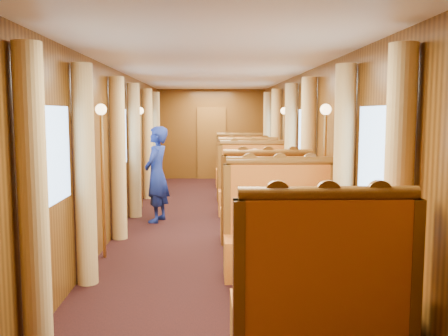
{
  "coord_description": "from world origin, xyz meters",
  "views": [
    {
      "loc": [
        -0.06,
        -7.99,
        1.83
      ],
      "look_at": [
        0.15,
        -0.88,
        1.05
      ],
      "focal_mm": 40.0,
      "sensor_mm": 36.0,
      "label": 1
    }
  ],
  "objects_px": {
    "teapot_right": "(294,228)",
    "teapot_back": "(285,223)",
    "rose_vase_mid": "(259,169)",
    "table_mid": "(259,203)",
    "passenger": "(255,175)",
    "banquette_far_fwd": "(248,180)",
    "banquette_mid_fwd": "(266,212)",
    "table_far": "(244,176)",
    "steward": "(157,174)",
    "banquette_near_aft": "(281,238)",
    "tea_tray": "(290,231)",
    "fruit_plate": "(338,233)",
    "banquette_mid_aft": "(254,191)",
    "table_near": "(297,270)",
    "rose_vase_far": "(245,153)",
    "banquette_far_aft": "(241,169)",
    "banquette_near_fwd": "(321,307)",
    "teapot_left": "(278,226)"
  },
  "relations": [
    {
      "from": "tea_tray",
      "to": "table_mid",
      "type": "bearing_deg",
      "value": 88.78
    },
    {
      "from": "teapot_left",
      "to": "table_mid",
      "type": "bearing_deg",
      "value": 101.05
    },
    {
      "from": "rose_vase_mid",
      "to": "table_mid",
      "type": "bearing_deg",
      "value": -94.07
    },
    {
      "from": "table_far",
      "to": "banquette_far_fwd",
      "type": "distance_m",
      "value": 1.02
    },
    {
      "from": "rose_vase_mid",
      "to": "passenger",
      "type": "height_order",
      "value": "passenger"
    },
    {
      "from": "banquette_far_fwd",
      "to": "banquette_mid_aft",
      "type": "bearing_deg",
      "value": -90.0
    },
    {
      "from": "banquette_far_fwd",
      "to": "passenger",
      "type": "xyz_separation_m",
      "value": [
        -0.0,
        -1.67,
        0.32
      ]
    },
    {
      "from": "banquette_mid_aft",
      "to": "passenger",
      "type": "distance_m",
      "value": 0.38
    },
    {
      "from": "table_near",
      "to": "teapot_right",
      "type": "bearing_deg",
      "value": -112.0
    },
    {
      "from": "table_far",
      "to": "banquette_far_fwd",
      "type": "height_order",
      "value": "banquette_far_fwd"
    },
    {
      "from": "banquette_near_fwd",
      "to": "fruit_plate",
      "type": "relative_size",
      "value": 6.1
    },
    {
      "from": "tea_tray",
      "to": "fruit_plate",
      "type": "bearing_deg",
      "value": -15.87
    },
    {
      "from": "table_far",
      "to": "table_mid",
      "type": "bearing_deg",
      "value": -90.0
    },
    {
      "from": "banquette_near_fwd",
      "to": "table_far",
      "type": "distance_m",
      "value": 8.01
    },
    {
      "from": "banquette_near_aft",
      "to": "tea_tray",
      "type": "xyz_separation_m",
      "value": [
        -0.08,
        -1.05,
        0.33
      ]
    },
    {
      "from": "table_mid",
      "to": "passenger",
      "type": "relative_size",
      "value": 1.38
    },
    {
      "from": "teapot_right",
      "to": "teapot_back",
      "type": "distance_m",
      "value": 0.19
    },
    {
      "from": "banquette_mid_fwd",
      "to": "teapot_back",
      "type": "distance_m",
      "value": 2.46
    },
    {
      "from": "table_near",
      "to": "tea_tray",
      "type": "relative_size",
      "value": 3.09
    },
    {
      "from": "teapot_right",
      "to": "rose_vase_mid",
      "type": "bearing_deg",
      "value": 65.63
    },
    {
      "from": "banquette_near_aft",
      "to": "table_mid",
      "type": "relative_size",
      "value": 1.28
    },
    {
      "from": "banquette_near_aft",
      "to": "table_far",
      "type": "bearing_deg",
      "value": 90.0
    },
    {
      "from": "table_mid",
      "to": "banquette_far_aft",
      "type": "distance_m",
      "value": 4.51
    },
    {
      "from": "tea_tray",
      "to": "steward",
      "type": "xyz_separation_m",
      "value": [
        -1.62,
        3.9,
        0.05
      ]
    },
    {
      "from": "banquette_near_fwd",
      "to": "banquette_far_aft",
      "type": "distance_m",
      "value": 9.03
    },
    {
      "from": "fruit_plate",
      "to": "banquette_far_fwd",
      "type": "bearing_deg",
      "value": 93.16
    },
    {
      "from": "table_far",
      "to": "steward",
      "type": "bearing_deg",
      "value": -118.47
    },
    {
      "from": "table_near",
      "to": "banquette_far_fwd",
      "type": "xyz_separation_m",
      "value": [
        0.0,
        5.99,
        0.05
      ]
    },
    {
      "from": "banquette_near_aft",
      "to": "banquette_near_fwd",
      "type": "bearing_deg",
      "value": -90.0
    },
    {
      "from": "banquette_mid_aft",
      "to": "rose_vase_mid",
      "type": "relative_size",
      "value": 3.72
    },
    {
      "from": "table_mid",
      "to": "passenger",
      "type": "bearing_deg",
      "value": 90.0
    },
    {
      "from": "banquette_mid_fwd",
      "to": "table_far",
      "type": "height_order",
      "value": "banquette_mid_fwd"
    },
    {
      "from": "tea_tray",
      "to": "fruit_plate",
      "type": "distance_m",
      "value": 0.43
    },
    {
      "from": "tea_tray",
      "to": "rose_vase_mid",
      "type": "height_order",
      "value": "rose_vase_mid"
    },
    {
      "from": "table_near",
      "to": "rose_vase_mid",
      "type": "distance_m",
      "value": 3.58
    },
    {
      "from": "banquette_far_fwd",
      "to": "teapot_right",
      "type": "height_order",
      "value": "banquette_far_fwd"
    },
    {
      "from": "teapot_left",
      "to": "fruit_plate",
      "type": "xyz_separation_m",
      "value": [
        0.54,
        -0.02,
        -0.05
      ]
    },
    {
      "from": "steward",
      "to": "banquette_near_fwd",
      "type": "bearing_deg",
      "value": 34.0
    },
    {
      "from": "teapot_right",
      "to": "banquette_mid_fwd",
      "type": "bearing_deg",
      "value": 65.37
    },
    {
      "from": "banquette_far_aft",
      "to": "tea_tray",
      "type": "relative_size",
      "value": 3.94
    },
    {
      "from": "banquette_mid_aft",
      "to": "passenger",
      "type": "bearing_deg",
      "value": -90.0
    },
    {
      "from": "banquette_far_aft",
      "to": "passenger",
      "type": "relative_size",
      "value": 1.76
    },
    {
      "from": "passenger",
      "to": "banquette_far_fwd",
      "type": "bearing_deg",
      "value": 90.0
    },
    {
      "from": "banquette_mid_fwd",
      "to": "banquette_far_aft",
      "type": "bearing_deg",
      "value": 90.0
    },
    {
      "from": "banquette_mid_aft",
      "to": "tea_tray",
      "type": "xyz_separation_m",
      "value": [
        -0.08,
        -4.55,
        0.33
      ]
    },
    {
      "from": "passenger",
      "to": "banquette_mid_aft",
      "type": "bearing_deg",
      "value": 90.0
    },
    {
      "from": "banquette_far_fwd",
      "to": "rose_vase_far",
      "type": "distance_m",
      "value": 1.14
    },
    {
      "from": "fruit_plate",
      "to": "steward",
      "type": "xyz_separation_m",
      "value": [
        -2.04,
        4.02,
        0.04
      ]
    },
    {
      "from": "banquette_mid_fwd",
      "to": "rose_vase_far",
      "type": "height_order",
      "value": "banquette_mid_fwd"
    },
    {
      "from": "tea_tray",
      "to": "fruit_plate",
      "type": "height_order",
      "value": "fruit_plate"
    }
  ]
}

